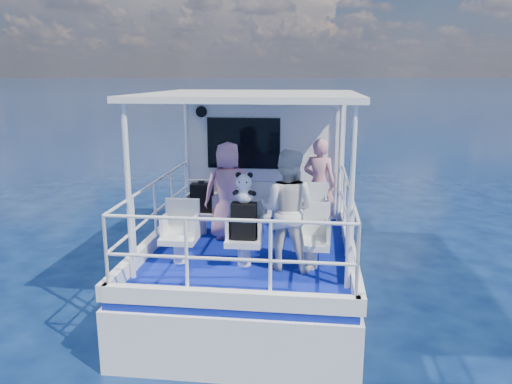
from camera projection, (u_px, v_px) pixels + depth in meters
The scene contains 20 objects.
ground at pixel (254, 292), 8.07m from camera, with size 2000.00×2000.00×0.00m, color #071435.
hull at pixel (261, 269), 9.04m from camera, with size 3.00×7.00×1.60m, color white.
deck at pixel (261, 224), 8.85m from camera, with size 2.90×6.90×0.10m, color #091588.
cabin at pixel (269, 149), 9.84m from camera, with size 2.85×2.00×2.20m, color white.
canopy at pixel (252, 95), 7.17m from camera, with size 3.00×3.20×0.08m, color white.
canopy_posts at pixel (252, 174), 7.38m from camera, with size 2.77×2.97×2.20m.
railings at pixel (249, 219), 7.20m from camera, with size 2.84×3.59×1.00m, color white, non-canonical shape.
seat_port_fwd at pixel (201, 222), 8.12m from camera, with size 0.48×0.46×0.38m, color silver.
seat_center_fwd at pixel (256, 224), 8.02m from camera, with size 0.48×0.46×0.38m, color silver.
seat_stbd_fwd at pixel (312, 226), 7.91m from camera, with size 0.48×0.46×0.38m, color silver.
seat_port_aft at pixel (180, 249), 6.87m from camera, with size 0.48×0.46×0.38m, color silver.
seat_center_aft at pixel (244, 252), 6.76m from camera, with size 0.48×0.46×0.38m, color silver.
seat_stbd_aft at pixel (311, 254), 6.66m from camera, with size 0.48×0.46×0.38m, color silver.
passenger_port_fwd at pixel (228, 191), 7.79m from camera, with size 0.57×0.41×1.53m, color pink.
passenger_stbd_fwd at pixel (319, 184), 8.27m from camera, with size 0.56×0.37×1.53m, color pink.
passenger_stbd_aft at pixel (287, 210), 6.53m from camera, with size 0.78×0.61×1.60m, color silver.
backpack_port at pixel (202, 198), 8.00m from camera, with size 0.35×0.20×0.46m, color black.
backpack_center at pixel (244, 221), 6.64m from camera, with size 0.33×0.19×0.50m, color black.
compact_camera at pixel (201, 182), 7.92m from camera, with size 0.10×0.06×0.06m, color black.
panda at pixel (244, 188), 6.55m from camera, with size 0.26×0.22×0.41m, color white, non-canonical shape.
Camera 1 is at (0.92, -7.44, 3.41)m, focal length 35.00 mm.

